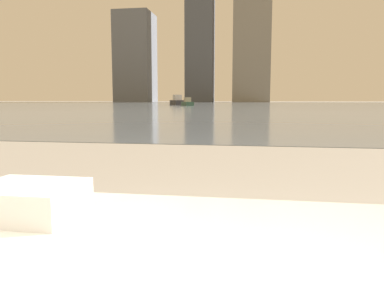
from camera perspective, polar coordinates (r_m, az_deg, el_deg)
towel_stack at (r=1.01m, az=-23.69°, el=-7.88°), size 0.25×0.21×0.08m
harbor_water at (r=61.99m, az=8.91°, el=5.95°), size 180.00×110.00×0.01m
harbor_boat_1 at (r=50.09m, az=-0.70°, el=6.30°), size 2.15×3.15×1.12m
harbor_boat_2 at (r=56.93m, az=-2.26°, el=6.51°), size 3.07×4.33×1.55m
skyline_tower_0 at (r=124.58m, az=-8.60°, el=12.82°), size 11.22×12.41×28.09m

